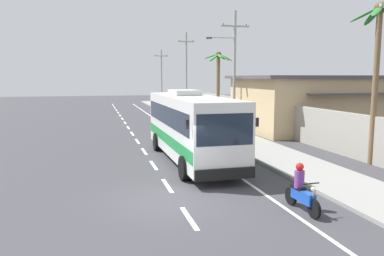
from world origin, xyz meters
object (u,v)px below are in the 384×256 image
Objects in this scene: pedestrian_near_kerb at (208,116)px; utility_pole_far at (186,71)px; palm_nearest at (218,74)px; palm_second at (377,54)px; utility_pole_distant at (161,75)px; motorcycle_trailing at (193,127)px; utility_pole_mid at (233,67)px; coach_bus_foreground at (190,124)px; roadside_building at (338,102)px; pedestrian_midwalk at (237,122)px; motorcycle_beside_bus at (301,191)px.

utility_pole_far is (1.96, 16.07, 4.08)m from pedestrian_near_kerb.
palm_nearest is 0.87× the size of palm_second.
utility_pole_distant is 1.30× the size of palm_nearest.
utility_pole_mid is at bearing 32.99° from motorcycle_trailing.
coach_bus_foreground is 0.63× the size of roadside_building.
palm_second is 13.82m from roadside_building.
pedestrian_near_kerb is at bearing 145.50° from utility_pole_mid.
utility_pole_distant is at bearing 92.55° from palm_second.
pedestrian_near_kerb is 33.62m from utility_pole_distant.
roadside_building is (14.83, 8.80, 0.35)m from coach_bus_foreground.
motorcycle_trailing is (2.26, 8.21, -1.21)m from coach_bus_foreground.
motorcycle_trailing is 1.20× the size of pedestrian_midwalk.
motorcycle_trailing is at bearing -96.20° from utility_pole_distant.
utility_pole_far is (4.24, 19.96, 4.44)m from motorcycle_trailing.
utility_pole_mid is (6.35, 10.86, 3.27)m from coach_bus_foreground.
utility_pole_far is 17.31m from utility_pole_distant.
coach_bus_foreground is 1.08× the size of utility_pole_far.
coach_bus_foreground is 6.51× the size of pedestrian_midwalk.
motorcycle_beside_bus is 0.20× the size of utility_pole_mid.
utility_pole_distant is 37.73m from roadside_building.
roadside_building is (8.33, -19.36, -2.88)m from utility_pole_far.
palm_nearest is (0.72, -10.69, -0.46)m from utility_pole_far.
coach_bus_foreground reaches higher than pedestrian_midwalk.
utility_pole_mid reaches higher than utility_pole_distant.
roadside_building is at bearing 61.79° from palm_second.
utility_pole_far reaches higher than roadside_building.
pedestrian_midwalk is 0.10× the size of roadside_building.
palm_nearest is (0.87, 6.62, -0.51)m from utility_pole_mid.
pedestrian_near_kerb is at bearing 69.44° from coach_bus_foreground.
motorcycle_beside_bus is 26.58m from palm_nearest.
coach_bus_foreground is 8.60m from motorcycle_trailing.
pedestrian_midwalk is 10.65m from palm_nearest.
motorcycle_beside_bus is (1.64, -8.20, -1.25)m from coach_bus_foreground.
utility_pole_mid reaches higher than coach_bus_foreground.
coach_bus_foreground is 12.99m from utility_pole_mid.
utility_pole_mid is 1.23× the size of palm_second.
palm_nearest reaches higher than pedestrian_near_kerb.
palm_second reaches higher than motorcycle_trailing.
palm_nearest is at bearing 131.29° from roadside_building.
coach_bus_foreground is 5.41× the size of motorcycle_trailing.
coach_bus_foreground reaches higher than pedestrian_near_kerb.
utility_pole_distant reaches higher than motorcycle_trailing.
palm_second is at bearing -86.50° from palm_nearest.
roadside_building is (10.29, -3.30, 1.20)m from pedestrian_near_kerb.
utility_pole_distant is at bearing -87.86° from pedestrian_midwalk.
palm_second reaches higher than palm_nearest.
utility_pole_mid reaches higher than motorcycle_beside_bus.
pedestrian_near_kerb is at bearing -96.96° from utility_pole_far.
utility_pole_far reaches higher than utility_pole_mid.
palm_second is at bearing 37.02° from motorcycle_beside_bus.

